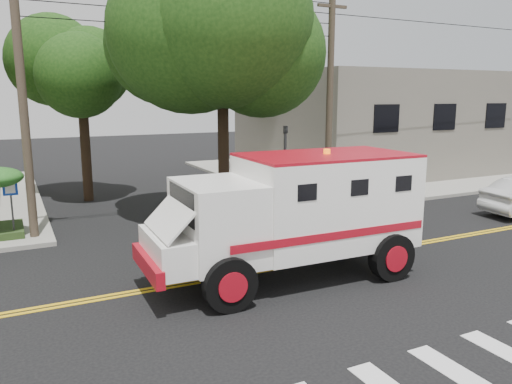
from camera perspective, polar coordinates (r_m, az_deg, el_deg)
ground at (r=14.08m, az=1.04°, el=-8.91°), size 100.00×100.00×0.00m
sidewalk_ne at (r=32.31m, az=11.34°, el=2.38°), size 17.00×17.00×0.15m
building_right at (r=33.33m, az=13.07°, el=7.89°), size 14.00×12.00×6.00m
utility_pole_left at (r=17.75m, az=-25.07°, el=9.04°), size 0.28×0.28×9.00m
utility_pole_right at (r=21.82m, az=8.41°, el=10.11°), size 0.28×0.28×9.00m
tree_main at (r=19.82m, az=-2.34°, el=17.97°), size 6.08×5.70×9.85m
tree_left at (r=23.80m, az=-18.55°, el=12.70°), size 4.48×4.20×7.70m
tree_right at (r=31.34m, az=2.19°, el=13.37°), size 4.80×4.50×8.20m
traffic_signal at (r=20.14m, az=3.33°, el=3.66°), size 0.15×0.18×3.60m
accessibility_sign at (r=18.24m, az=-26.17°, el=-0.97°), size 0.45×0.10×2.02m
armored_truck at (r=13.10m, az=4.52°, el=-1.95°), size 7.25×3.06×3.27m
pedestrian_a at (r=21.46m, az=8.66°, el=0.42°), size 0.66×0.59×1.50m
pedestrian_b at (r=26.85m, az=12.42°, el=2.66°), size 1.06×0.98×1.74m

